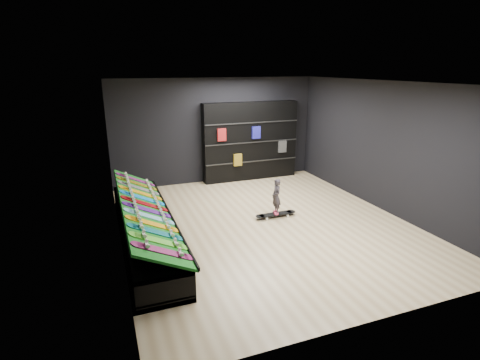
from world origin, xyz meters
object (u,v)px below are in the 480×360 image
object	(u,v)px
floor_skateboard	(276,215)
child	(276,203)
back_shelving	(250,141)
display_rack	(145,231)

from	to	relation	value
floor_skateboard	child	size ratio (longest dim) A/B	1.99
back_shelving	floor_skateboard	world-z (taller)	back_shelving
display_rack	floor_skateboard	bearing A→B (deg)	4.93
floor_skateboard	child	bearing A→B (deg)	0.00
back_shelving	display_rack	bearing A→B (deg)	-136.94
child	display_rack	bearing A→B (deg)	-79.90
display_rack	back_shelving	xyz separation A→B (m)	(3.55, 3.32, 0.91)
display_rack	back_shelving	size ratio (longest dim) A/B	1.56
display_rack	child	xyz separation A→B (m)	(2.94, 0.25, 0.09)
display_rack	child	world-z (taller)	child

